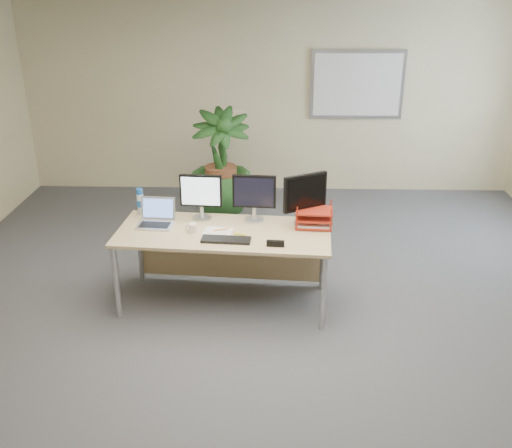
{
  "coord_description": "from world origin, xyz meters",
  "views": [
    {
      "loc": [
        0.03,
        -4.1,
        2.93
      ],
      "look_at": [
        -0.1,
        0.35,
        0.99
      ],
      "focal_mm": 40.0,
      "sensor_mm": 36.0,
      "label": 1
    }
  ],
  "objects_px": {
    "desk": "(226,242)",
    "floor_plant": "(221,167)",
    "monitor_left": "(201,194)",
    "laptop": "(156,218)",
    "monitor_right": "(254,195)"
  },
  "relations": [
    {
      "from": "monitor_right",
      "to": "monitor_left",
      "type": "bearing_deg",
      "value": 177.17
    },
    {
      "from": "floor_plant",
      "to": "monitor_left",
      "type": "xyz_separation_m",
      "value": [
        -0.04,
        -1.7,
        0.27
      ]
    },
    {
      "from": "monitor_left",
      "to": "monitor_right",
      "type": "bearing_deg",
      "value": -2.83
    },
    {
      "from": "laptop",
      "to": "monitor_left",
      "type": "bearing_deg",
      "value": 17.06
    },
    {
      "from": "monitor_right",
      "to": "desk",
      "type": "bearing_deg",
      "value": -151.59
    },
    {
      "from": "desk",
      "to": "monitor_left",
      "type": "relative_size",
      "value": 4.52
    },
    {
      "from": "floor_plant",
      "to": "monitor_left",
      "type": "relative_size",
      "value": 3.33
    },
    {
      "from": "desk",
      "to": "monitor_right",
      "type": "distance_m",
      "value": 0.52
    },
    {
      "from": "floor_plant",
      "to": "laptop",
      "type": "bearing_deg",
      "value": -104.04
    },
    {
      "from": "desk",
      "to": "floor_plant",
      "type": "bearing_deg",
      "value": 96.23
    },
    {
      "from": "floor_plant",
      "to": "monitor_right",
      "type": "bearing_deg",
      "value": -74.64
    },
    {
      "from": "desk",
      "to": "monitor_right",
      "type": "xyz_separation_m",
      "value": [
        0.27,
        0.15,
        0.42
      ]
    },
    {
      "from": "monitor_left",
      "to": "laptop",
      "type": "relative_size",
      "value": 1.28
    },
    {
      "from": "floor_plant",
      "to": "monitor_left",
      "type": "bearing_deg",
      "value": -91.24
    },
    {
      "from": "floor_plant",
      "to": "laptop",
      "type": "xyz_separation_m",
      "value": [
        -0.46,
        -1.83,
        0.07
      ]
    }
  ]
}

